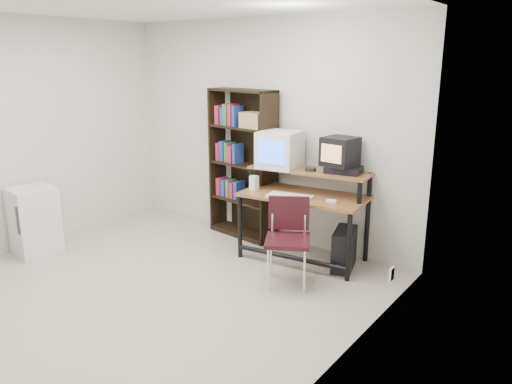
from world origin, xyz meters
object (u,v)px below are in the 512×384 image
Objects in this scene: crt_monitor at (280,150)px; pc_tower at (344,249)px; crt_tv at (340,152)px; computer_desk at (305,197)px; bookshelf at (244,162)px; mini_fridge at (34,221)px; school_chair at (288,232)px.

pc_tower is at bearing -10.62° from crt_monitor.
pc_tower is (0.18, -0.16, -0.99)m from crt_tv.
crt_tv is 1.02m from pc_tower.
crt_tv is at bearing 121.06° from pc_tower.
crt_tv reaches higher than computer_desk.
bookshelf is (-1.30, 0.05, -0.28)m from crt_tv.
crt_monitor is 2.86m from mini_fridge.
mini_fridge is at bearing 171.37° from school_chair.
computer_desk is 0.65m from school_chair.
crt_monitor is at bearing 164.15° from computer_desk.
crt_tv is 0.42× the size of school_chair.
bookshelf is (-1.00, 0.23, 0.22)m from computer_desk.
school_chair is (0.18, -0.60, -0.18)m from computer_desk.
bookshelf reaches higher than school_chair.
pc_tower is at bearing 38.48° from mini_fridge.
crt_tv is (0.30, 0.18, 0.50)m from computer_desk.
crt_tv is at bearing 51.11° from school_chair.
school_chair reaches higher than pc_tower.
mini_fridge is (-2.52, -1.65, -0.32)m from computer_desk.
crt_monitor reaches higher than mini_fridge.
mini_fridge is (-2.82, -1.83, -0.82)m from crt_tv.
computer_desk is 3.03m from mini_fridge.
bookshelf is at bearing 60.40° from mini_fridge.
crt_tv is 3.46m from mini_fridge.
crt_tv reaches higher than mini_fridge.
mini_fridge is at bearing -140.76° from crt_tv.
pc_tower is (0.48, 0.02, -0.49)m from computer_desk.
computer_desk is at bearing -142.41° from crt_tv.
bookshelf reaches higher than mini_fridge.
bookshelf reaches higher than computer_desk.
mini_fridge is at bearing -149.80° from crt_monitor.
school_chair is 2.90m from mini_fridge.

